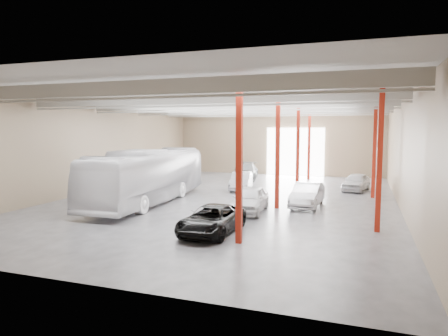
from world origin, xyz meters
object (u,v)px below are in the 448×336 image
Objects in this scene: car_row_b at (241,181)px; car_right_near at (307,195)px; coach_bus at (148,176)px; car_row_c at (246,171)px; car_row_a at (249,199)px; black_sedan at (212,220)px; car_right_far at (356,182)px.

car_row_b is 0.96× the size of car_right_near.
coach_bus reaches higher than car_row_c.
car_row_c reaches higher than car_row_a.
coach_bus is 2.96× the size of car_row_b.
black_sedan is 20.35m from car_row_c.
car_row_c is (-1.52, 6.56, 0.06)m from car_row_b.
car_right_far is at bearing 58.63° from car_row_a.
car_row_c is at bearing 92.93° from car_row_b.
car_right_far is (2.80, 7.93, -0.05)m from car_right_near.
car_row_b is 9.16m from car_right_far.
car_row_c is at bearing 76.09° from coach_bus.
car_row_a reaches higher than car_right_near.
car_row_b is at bearing 102.11° from black_sedan.
coach_bus is 2.39× the size of car_row_c.
coach_bus reaches higher than car_row_a.
car_row_c reaches higher than black_sedan.
car_row_b is at bearing 57.41° from coach_bus.
car_right_near is at bearing 40.46° from car_row_a.
car_right_near is at bearing -98.19° from car_right_far.
car_row_a reaches higher than black_sedan.
black_sedan is 1.05× the size of car_row_a.
car_row_c reaches higher than car_right_near.
black_sedan is 13.62m from car_row_b.
car_right_far is at bearing -31.76° from car_row_c.
car_row_b is 8.00m from car_right_near.
car_row_a is 4.14m from car_right_near.
car_row_c is (-4.50, 14.73, 0.01)m from car_row_a.
car_right_near is at bearing -68.50° from car_row_c.
car_right_far is (8.78, 2.61, -0.02)m from car_row_b.
coach_bus is 3.15× the size of car_right_far.
car_row_c is at bearing 103.90° from car_row_a.
coach_bus is at bearing -111.70° from car_row_c.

